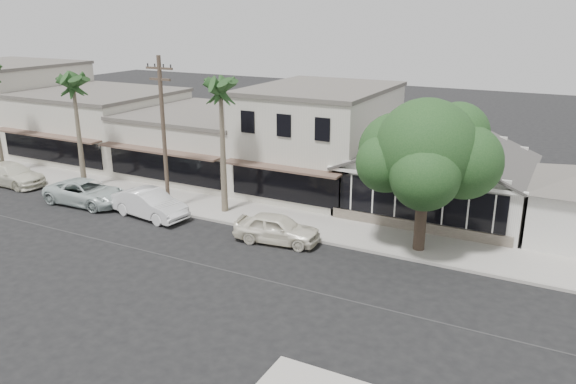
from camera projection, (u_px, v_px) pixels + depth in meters
The scene contains 15 objects.
ground at pixel (254, 277), 24.91m from camera, with size 140.00×140.00×0.00m, color black.
sidewalk_north at pixel (198, 205), 34.11m from camera, with size 90.00×3.50×0.15m, color #9E9991.
corner_shop at pixel (438, 168), 32.42m from camera, with size 10.40×8.60×5.10m.
row_building_near at pixel (320, 140), 36.62m from camera, with size 8.00×10.00×6.50m, color beige.
row_building_midnear at pixel (208, 143), 40.95m from camera, with size 10.00×10.00×4.20m, color beige.
row_building_midfar at pixel (101, 125), 45.46m from camera, with size 11.00×10.00×5.00m, color beige.
row_building_far at pixel (9, 104), 50.04m from camera, with size 11.00×10.00×6.80m, color beige.
utility_pole at pixel (164, 131), 31.80m from camera, with size 1.80×0.24×9.00m.
car_0 at pixel (277, 228), 28.51m from camera, with size 1.78×4.42×1.50m, color white.
car_1 at pixel (150, 204), 31.99m from camera, with size 1.69×4.84×1.60m, color white.
car_2 at pixel (86, 192), 34.22m from camera, with size 2.46×5.34×1.48m, color silver.
car_3 at pixel (12, 174), 37.99m from camera, with size 2.08×5.12×1.49m, color silver.
shade_tree at pixel (426, 152), 26.29m from camera, with size 6.80×6.15×7.55m.
palm_east at pixel (221, 90), 30.68m from camera, with size 2.96×2.96×8.35m.
palm_mid at pixel (73, 85), 35.15m from camera, with size 2.83×2.83×8.07m.
Camera 1 is at (11.79, -19.28, 11.24)m, focal length 35.00 mm.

